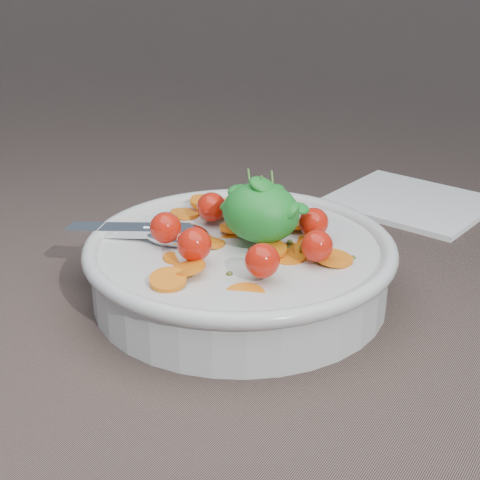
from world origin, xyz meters
The scene contains 3 objects.
ground centered at (0.00, 0.00, 0.00)m, with size 6.00×6.00×0.00m, color brown.
bowl centered at (-0.03, -0.01, 0.03)m, with size 0.26×0.24×0.10m.
napkin centered at (0.02, 0.26, 0.00)m, with size 0.15×0.13×0.01m, color white.
Camera 1 is at (0.24, -0.45, 0.28)m, focal length 55.00 mm.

